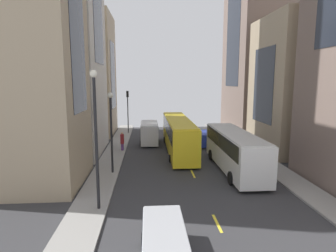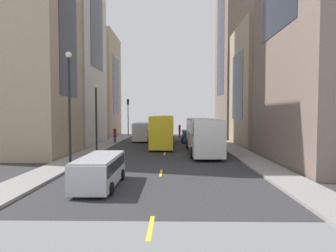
{
  "view_description": "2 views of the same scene",
  "coord_description": "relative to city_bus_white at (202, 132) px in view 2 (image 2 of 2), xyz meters",
  "views": [
    {
      "loc": [
        3.72,
        26.87,
        7.68
      ],
      "look_at": [
        1.53,
        -3.61,
        2.85
      ],
      "focal_mm": 30.42,
      "sensor_mm": 36.0,
      "label": 1
    },
    {
      "loc": [
        -0.73,
        29.9,
        3.85
      ],
      "look_at": [
        -0.27,
        0.49,
        2.51
      ],
      "focal_mm": 28.74,
      "sensor_mm": 36.0,
      "label": 2
    }
  ],
  "objects": [
    {
      "name": "streetlamp_near",
      "position": [
        10.42,
        7.14,
        3.05
      ],
      "size": [
        0.44,
        0.44,
        8.15
      ],
      "color": "black",
      "rests_on": "ground"
    },
    {
      "name": "lane_stripe_4",
      "position": [
        3.71,
        9.18,
        -2.0
      ],
      "size": [
        0.16,
        2.0,
        0.01
      ],
      "primitive_type": "cube",
      "color": "yellow",
      "rests_on": "ground"
    },
    {
      "name": "pedestrian_crossing_near",
      "position": [
        7.31,
        -17.88,
        -0.9
      ],
      "size": [
        0.37,
        0.37,
        2.09
      ],
      "rotation": [
        0.0,
        0.0,
        6.03
      ],
      "color": "maroon",
      "rests_on": "ground"
    },
    {
      "name": "traffic_light_near_corner",
      "position": [
        10.32,
        -18.11,
        2.39
      ],
      "size": [
        0.32,
        0.44,
        6.13
      ],
      "color": "black",
      "rests_on": "ground"
    },
    {
      "name": "pedestrian_waiting_curb",
      "position": [
        7.64,
        -16.11,
        -0.91
      ],
      "size": [
        0.38,
        0.38,
        2.09
      ],
      "rotation": [
        0.0,
        0.0,
        2.03
      ],
      "color": "gray",
      "rests_on": "ground"
    },
    {
      "name": "delivery_van_white",
      "position": [
        7.26,
        -11.4,
        -0.49
      ],
      "size": [
        2.25,
        5.62,
        2.58
      ],
      "color": "white",
      "rests_on": "ground"
    },
    {
      "name": "city_bus_white",
      "position": [
        0.0,
        0.0,
        0.0
      ],
      "size": [
        2.81,
        11.02,
        3.35
      ],
      "color": "silver",
      "rests_on": "ground"
    },
    {
      "name": "lane_stripe_5",
      "position": [
        3.71,
        17.58,
        -2.0
      ],
      "size": [
        0.16,
        2.0,
        0.01
      ],
      "primitive_type": "cube",
      "color": "yellow",
      "rests_on": "ground"
    },
    {
      "name": "lane_stripe_1",
      "position": [
        3.71,
        -16.02,
        -2.0
      ],
      "size": [
        0.16,
        2.0,
        0.01
      ],
      "primitive_type": "cube",
      "color": "yellow",
      "rests_on": "ground"
    },
    {
      "name": "lane_stripe_2",
      "position": [
        3.71,
        -7.62,
        -2.0
      ],
      "size": [
        0.16,
        2.0,
        0.01
      ],
      "primitive_type": "cube",
      "color": "yellow",
      "rests_on": "ground"
    },
    {
      "name": "building_west_1",
      "position": [
        -8.19,
        -6.5,
        5.2
      ],
      "size": [
        6.53,
        9.28,
        14.42
      ],
      "color": "tan",
      "rests_on": "ground"
    },
    {
      "name": "building_east_2",
      "position": [
        16.26,
        2.04,
        10.01
      ],
      "size": [
        7.83,
        7.48,
        24.03
      ],
      "color": "tan",
      "rests_on": "ground"
    },
    {
      "name": "lane_stripe_0",
      "position": [
        3.71,
        -24.42,
        -2.0
      ],
      "size": [
        0.16,
        2.0,
        0.01
      ],
      "primitive_type": "cube",
      "color": "yellow",
      "rests_on": "ground"
    },
    {
      "name": "ground_plane",
      "position": [
        3.71,
        -3.42,
        -2.01
      ],
      "size": [
        40.94,
        40.94,
        0.0
      ],
      "primitive_type": "plane",
      "color": "#333335"
    },
    {
      "name": "sidewalk_east",
      "position": [
        11.05,
        -3.42,
        -1.93
      ],
      "size": [
        2.27,
        44.0,
        0.15
      ],
      "primitive_type": "cube",
      "color": "gray",
      "rests_on": "ground"
    },
    {
      "name": "car_silver_0",
      "position": [
        6.8,
        12.51,
        -1.05
      ],
      "size": [
        2.0,
        4.7,
        1.62
      ],
      "color": "#B7BABF",
      "rests_on": "ground"
    },
    {
      "name": "pedestrian_walking_far",
      "position": [
        1.78,
        -16.78,
        -0.84
      ],
      "size": [
        0.36,
        0.36,
        2.2
      ],
      "rotation": [
        0.0,
        0.0,
        5.95
      ],
      "color": "maroon",
      "rests_on": "ground"
    },
    {
      "name": "streetcar_yellow",
      "position": [
        4.11,
        -7.2,
        0.12
      ],
      "size": [
        2.7,
        14.36,
        3.59
      ],
      "color": "yellow",
      "rests_on": "ground"
    },
    {
      "name": "pedestrian_crossing_mid",
      "position": [
        10.26,
        -7.39,
        -0.8
      ],
      "size": [
        0.4,
        0.4,
        2.02
      ],
      "rotation": [
        0.0,
        0.0,
        6.17
      ],
      "color": "#593372",
      "rests_on": "ground"
    },
    {
      "name": "building_west_0",
      "position": [
        -8.3,
        -18.18,
        13.44
      ],
      "size": [
        6.75,
        11.24,
        30.89
      ],
      "color": "#7A665B",
      "rests_on": "ground"
    },
    {
      "name": "sidewalk_west",
      "position": [
        -3.62,
        -3.42,
        -1.93
      ],
      "size": [
        2.27,
        44.0,
        0.15
      ],
      "primitive_type": "cube",
      "color": "gray",
      "rests_on": "ground"
    },
    {
      "name": "car_blue_1",
      "position": [
        0.68,
        -9.78,
        -1.06
      ],
      "size": [
        2.05,
        4.13,
        1.6
      ],
      "color": "#2338AD",
      "rests_on": "ground"
    },
    {
      "name": "building_east_0",
      "position": [
        16.77,
        -18.6,
        6.48
      ],
      "size": [
        8.85,
        8.82,
        16.98
      ],
      "color": "tan",
      "rests_on": "ground"
    },
    {
      "name": "lane_stripe_3",
      "position": [
        3.71,
        0.78,
        -2.0
      ],
      "size": [
        0.16,
        2.0,
        0.01
      ],
      "primitive_type": "cube",
      "color": "yellow",
      "rests_on": "ground"
    },
    {
      "name": "streetlamp_far",
      "position": [
        10.42,
        0.3,
        2.24
      ],
      "size": [
        0.44,
        0.44,
        6.64
      ],
      "color": "black",
      "rests_on": "ground"
    }
  ]
}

